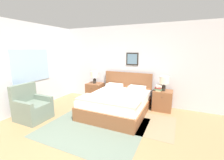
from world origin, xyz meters
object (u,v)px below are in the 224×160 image
object	(u,v)px
nightstand_near_window	(95,91)
table_lamp_near_window	(94,75)
table_lamp_by_door	(164,81)
bed	(117,103)
nightstand_by_door	(162,100)
armchair	(32,108)

from	to	relation	value
nightstand_near_window	table_lamp_near_window	distance (m)	0.61
table_lamp_by_door	bed	bearing A→B (deg)	-149.16
nightstand_near_window	table_lamp_near_window	world-z (taller)	table_lamp_near_window
bed	table_lamp_by_door	bearing A→B (deg)	30.84
nightstand_near_window	nightstand_by_door	bearing A→B (deg)	0.00
armchair	nightstand_near_window	xyz separation A→B (m)	(0.68, 2.08, -0.00)
bed	table_lamp_by_door	world-z (taller)	bed
nightstand_by_door	table_lamp_near_window	size ratio (longest dim) A/B	1.39
nightstand_by_door	nightstand_near_window	bearing A→B (deg)	180.00
armchair	nightstand_near_window	bearing A→B (deg)	161.62
armchair	table_lamp_by_door	size ratio (longest dim) A/B	2.13
table_lamp_near_window	bed	bearing A→B (deg)	-31.17
bed	table_lamp_near_window	xyz separation A→B (m)	(-1.18, 0.72, 0.62)
armchair	table_lamp_near_window	distance (m)	2.26
bed	nightstand_near_window	distance (m)	1.39
table_lamp_by_door	armchair	bearing A→B (deg)	-146.09
armchair	table_lamp_near_window	bearing A→B (deg)	161.46
nightstand_by_door	table_lamp_near_window	bearing A→B (deg)	-179.70
bed	nightstand_near_window	world-z (taller)	bed
table_lamp_near_window	nightstand_near_window	bearing A→B (deg)	101.25
nightstand_by_door	table_lamp_by_door	xyz separation A→B (m)	(0.01, -0.01, 0.61)
table_lamp_by_door	nightstand_by_door	bearing A→B (deg)	136.53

